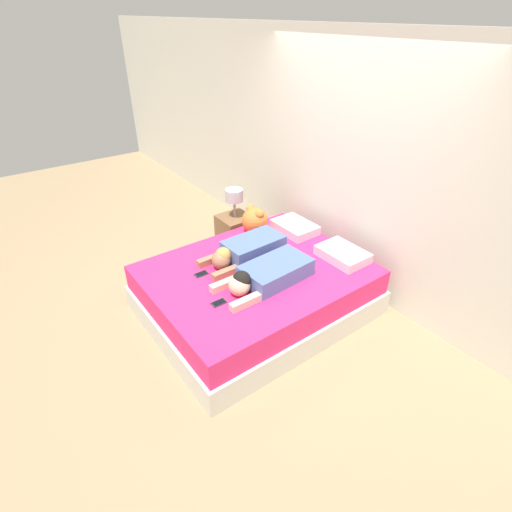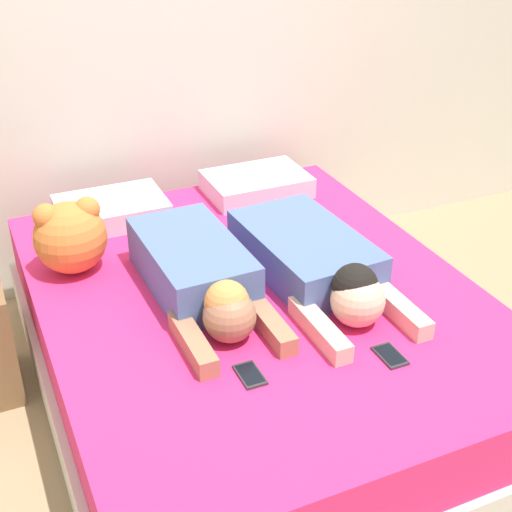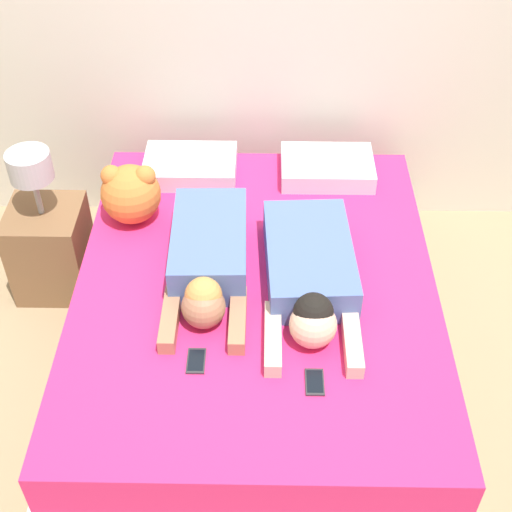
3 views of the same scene
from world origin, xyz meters
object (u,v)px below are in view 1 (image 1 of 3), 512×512
at_px(cell_phone_right, 219,303).
at_px(plush_toy, 255,220).
at_px(pillow_head_left, 295,227).
at_px(nightstand, 235,231).
at_px(pillow_head_right, 343,254).
at_px(person_right, 267,274).
at_px(person_left, 246,250).
at_px(bed, 256,290).
at_px(cell_phone_left, 201,274).

height_order(cell_phone_right, plush_toy, plush_toy).
relative_size(pillow_head_left, nightstand, 0.57).
xyz_separation_m(pillow_head_right, person_right, (-0.13, -0.89, 0.04)).
relative_size(pillow_head_left, pillow_head_right, 1.00).
xyz_separation_m(cell_phone_right, nightstand, (-1.35, 1.08, -0.22)).
xyz_separation_m(pillow_head_left, person_left, (0.15, -0.80, 0.05)).
xyz_separation_m(person_left, person_right, (0.46, -0.09, -0.01)).
distance_m(bed, person_right, 0.43).
height_order(person_left, plush_toy, plush_toy).
distance_m(person_left, plush_toy, 0.59).
height_order(plush_toy, nightstand, nightstand).
height_order(cell_phone_left, cell_phone_right, same).
relative_size(bed, plush_toy, 6.83).
relative_size(bed, pillow_head_left, 4.31).
relative_size(person_left, cell_phone_right, 6.79).
distance_m(pillow_head_left, nightstand, 0.86).
bearing_deg(cell_phone_right, bed, 112.62).
bearing_deg(plush_toy, nightstand, 174.45).
distance_m(person_left, person_right, 0.47).
height_order(person_left, nightstand, nightstand).
distance_m(pillow_head_left, cell_phone_left, 1.32).
bearing_deg(pillow_head_right, plush_toy, -158.90).
distance_m(bed, person_left, 0.42).
relative_size(person_right, cell_phone_left, 7.31).
relative_size(pillow_head_left, cell_phone_right, 3.77).
bearing_deg(pillow_head_right, cell_phone_right, -95.14).
height_order(bed, pillow_head_right, pillow_head_right).
xyz_separation_m(cell_phone_left, cell_phone_right, (0.48, -0.10, 0.00)).
bearing_deg(cell_phone_left, bed, 63.94).
height_order(bed, cell_phone_left, cell_phone_left).
relative_size(pillow_head_left, person_right, 0.52).
bearing_deg(person_left, pillow_head_right, 53.69).
bearing_deg(plush_toy, cell_phone_right, -49.87).
bearing_deg(pillow_head_right, nightstand, -167.18).
bearing_deg(cell_phone_left, pillow_head_left, 95.82).
bearing_deg(pillow_head_left, cell_phone_left, -84.18).
relative_size(cell_phone_right, nightstand, 0.15).
xyz_separation_m(bed, pillow_head_right, (0.37, 0.83, 0.31)).
height_order(bed, cell_phone_right, cell_phone_right).
relative_size(person_left, nightstand, 1.02).
distance_m(cell_phone_right, nightstand, 1.74).
relative_size(bed, nightstand, 2.45).
height_order(pillow_head_right, cell_phone_left, pillow_head_right).
height_order(pillow_head_left, nightstand, nightstand).
xyz_separation_m(bed, person_right, (0.24, -0.06, 0.35)).
xyz_separation_m(pillow_head_left, person_right, (0.61, -0.89, 0.04)).
bearing_deg(pillow_head_left, person_right, -55.41).
xyz_separation_m(cell_phone_left, nightstand, (-0.87, 0.98, -0.22)).
xyz_separation_m(pillow_head_left, plush_toy, (-0.25, -0.38, 0.11)).
xyz_separation_m(pillow_head_left, pillow_head_right, (0.74, 0.00, 0.00)).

